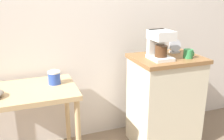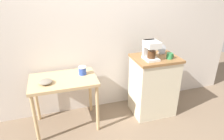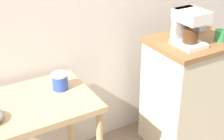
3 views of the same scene
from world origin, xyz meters
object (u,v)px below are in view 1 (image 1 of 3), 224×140
table_clock (175,47)px  mug_dark_teal (155,49)px  canister_enamel (54,77)px  mug_tall_green (188,54)px  coffee_maker (160,43)px

table_clock → mug_dark_teal: bearing=166.7°
canister_enamel → mug_tall_green: bearing=-11.0°
canister_enamel → mug_dark_teal: mug_dark_teal is taller
canister_enamel → coffee_maker: coffee_maker is taller
mug_tall_green → mug_dark_teal: 0.33m
coffee_maker → mug_tall_green: bearing=-14.1°
canister_enamel → mug_dark_teal: bearing=1.9°
canister_enamel → mug_dark_teal: size_ratio=1.22×
canister_enamel → coffee_maker: size_ratio=0.44×
table_clock → canister_enamel: bearing=179.3°
coffee_maker → canister_enamel: bearing=170.0°
mug_dark_teal → mug_tall_green: bearing=-52.9°
coffee_maker → mug_dark_teal: bearing=70.5°
mug_dark_teal → table_clock: bearing=-13.3°
canister_enamel → table_clock: bearing=-0.7°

